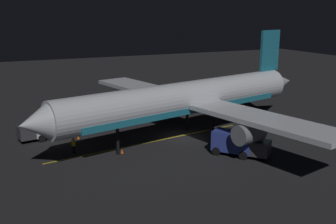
{
  "coord_description": "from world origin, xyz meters",
  "views": [
    {
      "loc": [
        -41.86,
        21.17,
        15.05
      ],
      "look_at": [
        0.0,
        2.0,
        3.5
      ],
      "focal_mm": 43.25,
      "sensor_mm": 36.0,
      "label": 1
    }
  ],
  "objects_px": {
    "traffic_cone_near_right": "(78,137)",
    "baggage_truck": "(45,129)",
    "ground_crew_worker": "(74,145)",
    "catering_truck": "(238,144)",
    "airliner": "(187,99)",
    "traffic_cone_near_left": "(122,151)",
    "traffic_cone_under_wing": "(76,131)"
  },
  "relations": [
    {
      "from": "catering_truck",
      "to": "airliner",
      "type": "bearing_deg",
      "value": 14.34
    },
    {
      "from": "traffic_cone_under_wing",
      "to": "baggage_truck",
      "type": "bearing_deg",
      "value": 99.69
    },
    {
      "from": "ground_crew_worker",
      "to": "traffic_cone_near_left",
      "type": "xyz_separation_m",
      "value": [
        -2.3,
        -4.72,
        -0.64
      ]
    },
    {
      "from": "airliner",
      "to": "traffic_cone_near_left",
      "type": "height_order",
      "value": "airliner"
    },
    {
      "from": "traffic_cone_near_right",
      "to": "baggage_truck",
      "type": "bearing_deg",
      "value": 62.34
    },
    {
      "from": "baggage_truck",
      "to": "traffic_cone_near_left",
      "type": "relative_size",
      "value": 10.9
    },
    {
      "from": "baggage_truck",
      "to": "traffic_cone_near_right",
      "type": "height_order",
      "value": "baggage_truck"
    },
    {
      "from": "baggage_truck",
      "to": "catering_truck",
      "type": "xyz_separation_m",
      "value": [
        -14.57,
        -17.85,
        0.06
      ]
    },
    {
      "from": "catering_truck",
      "to": "ground_crew_worker",
      "type": "distance_m",
      "value": 17.72
    },
    {
      "from": "airliner",
      "to": "catering_truck",
      "type": "height_order",
      "value": "airliner"
    },
    {
      "from": "traffic_cone_under_wing",
      "to": "airliner",
      "type": "bearing_deg",
      "value": -121.34
    },
    {
      "from": "baggage_truck",
      "to": "traffic_cone_under_wing",
      "type": "xyz_separation_m",
      "value": [
        0.66,
        -3.84,
        -0.99
      ]
    },
    {
      "from": "ground_crew_worker",
      "to": "traffic_cone_near_left",
      "type": "height_order",
      "value": "ground_crew_worker"
    },
    {
      "from": "traffic_cone_near_right",
      "to": "traffic_cone_under_wing",
      "type": "relative_size",
      "value": 1.0
    },
    {
      "from": "catering_truck",
      "to": "traffic_cone_near_left",
      "type": "height_order",
      "value": "catering_truck"
    },
    {
      "from": "ground_crew_worker",
      "to": "traffic_cone_near_right",
      "type": "relative_size",
      "value": 3.16
    },
    {
      "from": "airliner",
      "to": "baggage_truck",
      "type": "height_order",
      "value": "airliner"
    },
    {
      "from": "traffic_cone_near_left",
      "to": "traffic_cone_under_wing",
      "type": "xyz_separation_m",
      "value": [
        9.56,
        2.9,
        0.0
      ]
    },
    {
      "from": "traffic_cone_near_left",
      "to": "traffic_cone_under_wing",
      "type": "bearing_deg",
      "value": 16.89
    },
    {
      "from": "ground_crew_worker",
      "to": "traffic_cone_under_wing",
      "type": "xyz_separation_m",
      "value": [
        7.26,
        -1.82,
        -0.64
      ]
    },
    {
      "from": "airliner",
      "to": "traffic_cone_under_wing",
      "type": "height_order",
      "value": "airliner"
    },
    {
      "from": "baggage_truck",
      "to": "ground_crew_worker",
      "type": "distance_m",
      "value": 6.92
    },
    {
      "from": "baggage_truck",
      "to": "traffic_cone_under_wing",
      "type": "relative_size",
      "value": 10.9
    },
    {
      "from": "baggage_truck",
      "to": "traffic_cone_near_left",
      "type": "height_order",
      "value": "baggage_truck"
    },
    {
      "from": "catering_truck",
      "to": "traffic_cone_near_left",
      "type": "distance_m",
      "value": 12.51
    },
    {
      "from": "baggage_truck",
      "to": "traffic_cone_under_wing",
      "type": "height_order",
      "value": "baggage_truck"
    },
    {
      "from": "airliner",
      "to": "traffic_cone_near_left",
      "type": "bearing_deg",
      "value": 104.04
    },
    {
      "from": "traffic_cone_near_left",
      "to": "traffic_cone_near_right",
      "type": "distance_m",
      "value": 7.73
    },
    {
      "from": "catering_truck",
      "to": "traffic_cone_under_wing",
      "type": "xyz_separation_m",
      "value": [
        15.23,
        14.0,
        -1.05
      ]
    },
    {
      "from": "baggage_truck",
      "to": "catering_truck",
      "type": "height_order",
      "value": "catering_truck"
    },
    {
      "from": "airliner",
      "to": "baggage_truck",
      "type": "xyz_separation_m",
      "value": [
        6.64,
        15.82,
        -3.5
      ]
    },
    {
      "from": "ground_crew_worker",
      "to": "traffic_cone_near_right",
      "type": "bearing_deg",
      "value": -17.86
    }
  ]
}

